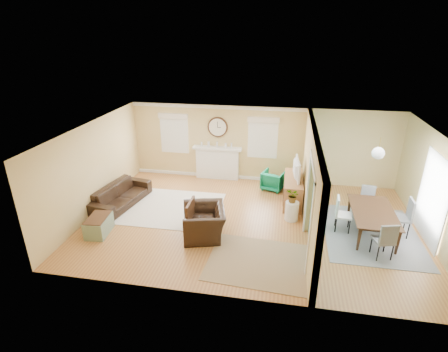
{
  "coord_description": "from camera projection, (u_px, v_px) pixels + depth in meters",
  "views": [
    {
      "loc": [
        0.77,
        -8.42,
        4.95
      ],
      "look_at": [
        -0.8,
        0.3,
        1.2
      ],
      "focal_mm": 28.0,
      "sensor_mm": 36.0,
      "label": 1
    }
  ],
  "objects": [
    {
      "name": "pendant",
      "position": [
        378.0,
        153.0,
        8.33
      ],
      "size": [
        0.3,
        0.3,
        0.55
      ],
      "color": "gold",
      "rests_on": "ceiling"
    },
    {
      "name": "wall_back",
      "position": [
        261.0,
        145.0,
        11.89
      ],
      "size": [
        9.0,
        0.02,
        2.6
      ],
      "primitive_type": "cube",
      "color": "tan",
      "rests_on": "ground"
    },
    {
      "name": "window_right",
      "position": [
        263.0,
        135.0,
        11.7
      ],
      "size": [
        1.05,
        0.13,
        1.42
      ],
      "color": "white",
      "rests_on": "wall_back"
    },
    {
      "name": "potted_plant",
      "position": [
        293.0,
        196.0,
        9.51
      ],
      "size": [
        0.47,
        0.48,
        0.41
      ],
      "primitive_type": "imported",
      "rotation": [
        0.0,
        0.0,
        5.37
      ],
      "color": "#337F33",
      "rests_on": "garden_stool"
    },
    {
      "name": "rug_jute",
      "position": [
        259.0,
        262.0,
        8.02
      ],
      "size": [
        2.42,
        2.03,
        0.01
      ],
      "primitive_type": "cube",
      "rotation": [
        0.0,
        0.0,
        -0.07
      ],
      "color": "#9B7F5D",
      "rests_on": "floor"
    },
    {
      "name": "green_chair",
      "position": [
        273.0,
        180.0,
        11.56
      ],
      "size": [
        0.84,
        0.86,
        0.63
      ],
      "primitive_type": "imported",
      "rotation": [
        0.0,
        0.0,
        2.84
      ],
      "color": "#0E644B",
      "rests_on": "floor"
    },
    {
      "name": "dining_chair_n",
      "position": [
        368.0,
        199.0,
        9.84
      ],
      "size": [
        0.43,
        0.43,
        0.86
      ],
      "color": "gray",
      "rests_on": "floor"
    },
    {
      "name": "rug_cream",
      "position": [
        173.0,
        208.0,
        10.42
      ],
      "size": [
        2.79,
        2.42,
        0.01
      ],
      "primitive_type": "cube",
      "rotation": [
        0.0,
        0.0,
        0.01
      ],
      "color": "silver",
      "rests_on": "floor"
    },
    {
      "name": "ceiling",
      "position": [
        254.0,
        131.0,
        8.67
      ],
      "size": [
        9.0,
        6.0,
        0.02
      ],
      "primitive_type": "cube",
      "color": "white",
      "rests_on": "wall_back"
    },
    {
      "name": "french_doors",
      "position": [
        433.0,
        199.0,
        8.53
      ],
      "size": [
        0.06,
        1.7,
        2.2
      ],
      "color": "white",
      "rests_on": "ground"
    },
    {
      "name": "garden_stool",
      "position": [
        292.0,
        211.0,
        9.69
      ],
      "size": [
        0.37,
        0.37,
        0.55
      ],
      "primitive_type": "cylinder",
      "color": "white",
      "rests_on": "floor"
    },
    {
      "name": "dining_chair_e",
      "position": [
        401.0,
        214.0,
        8.86
      ],
      "size": [
        0.47,
        0.47,
        1.03
      ],
      "color": "gray",
      "rests_on": "floor"
    },
    {
      "name": "dining_chair_w",
      "position": [
        344.0,
        212.0,
        9.08
      ],
      "size": [
        0.45,
        0.45,
        0.94
      ],
      "color": "white",
      "rests_on": "floor"
    },
    {
      "name": "rug_grey",
      "position": [
        371.0,
        233.0,
        9.13
      ],
      "size": [
        2.35,
        2.94,
        0.01
      ],
      "primitive_type": "cube",
      "color": "gray",
      "rests_on": "floor"
    },
    {
      "name": "wall_left",
      "position": [
        94.0,
        168.0,
        9.91
      ],
      "size": [
        0.02,
        6.0,
        2.6
      ],
      "primitive_type": "cube",
      "color": "tan",
      "rests_on": "ground"
    },
    {
      "name": "wall_clock",
      "position": [
        218.0,
        127.0,
        11.89
      ],
      "size": [
        0.7,
        0.07,
        0.7
      ],
      "color": "#452615",
      "rests_on": "wall_back"
    },
    {
      "name": "sofa",
      "position": [
        121.0,
        195.0,
        10.51
      ],
      "size": [
        1.22,
        2.29,
        0.64
      ],
      "primitive_type": "imported",
      "rotation": [
        0.0,
        0.0,
        1.4
      ],
      "color": "black",
      "rests_on": "floor"
    },
    {
      "name": "wall_front",
      "position": [
        235.0,
        242.0,
        6.46
      ],
      "size": [
        9.0,
        0.02,
        2.6
      ],
      "primitive_type": "cube",
      "color": "tan",
      "rests_on": "ground"
    },
    {
      "name": "eames_chair",
      "position": [
        204.0,
        222.0,
        8.92
      ],
      "size": [
        1.31,
        1.42,
        0.77
      ],
      "primitive_type": "imported",
      "rotation": [
        0.0,
        0.0,
        -1.31
      ],
      "color": "black",
      "rests_on": "floor"
    },
    {
      "name": "wall_right",
      "position": [
        437.0,
        192.0,
        8.44
      ],
      "size": [
        0.02,
        6.0,
        2.6
      ],
      "primitive_type": "cube",
      "color": "tan",
      "rests_on": "ground"
    },
    {
      "name": "tv",
      "position": [
        294.0,
        169.0,
        10.39
      ],
      "size": [
        0.22,
        1.04,
        0.6
      ],
      "primitive_type": "imported",
      "rotation": [
        0.0,
        0.0,
        1.65
      ],
      "color": "black",
      "rests_on": "credenza"
    },
    {
      "name": "credenza",
      "position": [
        293.0,
        190.0,
        10.66
      ],
      "size": [
        0.55,
        1.63,
        0.8
      ],
      "color": "#AA7642",
      "rests_on": "floor"
    },
    {
      "name": "dining_chair_s",
      "position": [
        384.0,
        236.0,
        8.0
      ],
      "size": [
        0.51,
        0.51,
        0.94
      ],
      "color": "gray",
      "rests_on": "floor"
    },
    {
      "name": "window_left",
      "position": [
        174.0,
        130.0,
        12.21
      ],
      "size": [
        1.05,
        0.13,
        1.42
      ],
      "color": "white",
      "rests_on": "wall_back"
    },
    {
      "name": "fireplace",
      "position": [
        217.0,
        162.0,
        12.3
      ],
      "size": [
        1.7,
        0.3,
        1.17
      ],
      "color": "white",
      "rests_on": "ground"
    },
    {
      "name": "dining_table",
      "position": [
        373.0,
        223.0,
        9.0
      ],
      "size": [
        1.08,
        1.91,
        0.67
      ],
      "primitive_type": "imported",
      "rotation": [
        0.0,
        0.0,
        1.56
      ],
      "color": "#452615",
      "rests_on": "floor"
    },
    {
      "name": "partition",
      "position": [
        310.0,
        177.0,
        9.16
      ],
      "size": [
        0.17,
        6.0,
        2.6
      ],
      "color": "tan",
      "rests_on": "ground"
    },
    {
      "name": "floor",
      "position": [
        250.0,
        222.0,
        9.68
      ],
      "size": [
        9.0,
        9.0,
        0.0
      ],
      "primitive_type": "plane",
      "color": "#9D5D31",
      "rests_on": "ground"
    },
    {
      "name": "trunk",
      "position": [
        99.0,
        225.0,
        9.06
      ],
      "size": [
        0.58,
        0.86,
        0.47
      ],
      "color": "gray",
      "rests_on": "floor"
    }
  ]
}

